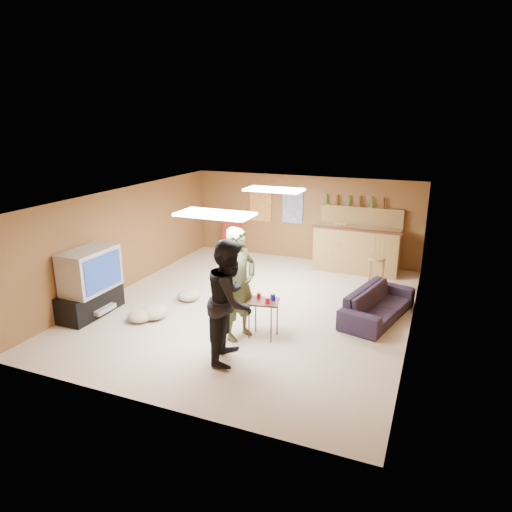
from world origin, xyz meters
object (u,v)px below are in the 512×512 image
at_px(bar_counter, 356,250).
at_px(tray_table, 263,319).
at_px(tv_body, 90,270).
at_px(person_black, 230,301).
at_px(sofa, 378,304).
at_px(person_olive, 239,284).

height_order(bar_counter, tray_table, bar_counter).
relative_size(tv_body, tray_table, 1.64).
bearing_deg(tv_body, bar_counter, 47.00).
bearing_deg(person_black, sofa, -50.41).
distance_m(person_black, sofa, 3.12).
distance_m(tv_body, tray_table, 3.40).
relative_size(tv_body, person_olive, 0.57).
bearing_deg(sofa, person_olive, 143.15).
distance_m(person_olive, sofa, 2.76).
xyz_separation_m(bar_counter, tray_table, (-0.82, -4.08, -0.22)).
xyz_separation_m(person_olive, person_black, (0.16, -0.69, -0.01)).
height_order(bar_counter, sofa, bar_counter).
bearing_deg(sofa, person_black, 155.19).
distance_m(bar_counter, person_black, 5.05).
height_order(person_black, sofa, person_black).
bearing_deg(bar_counter, tv_body, -133.00).
height_order(person_olive, tray_table, person_olive).
distance_m(person_olive, person_black, 0.71).
distance_m(tv_body, sofa, 5.42).
bearing_deg(sofa, tv_body, 124.90).
relative_size(bar_counter, sofa, 1.03).
xyz_separation_m(tv_body, bar_counter, (4.15, 4.45, -0.35)).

